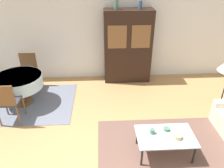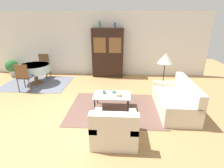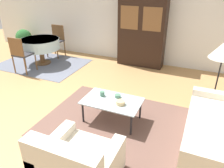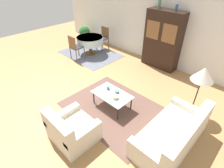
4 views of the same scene
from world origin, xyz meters
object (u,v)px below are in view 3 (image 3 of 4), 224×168
(dining_table, at_px, (40,44))
(dining_chair_near, at_px, (21,53))
(display_cabinet, at_px, (142,30))
(bowl, at_px, (120,103))
(dining_chair_far, at_px, (56,39))
(bowl_small, at_px, (118,96))
(potted_plant, at_px, (24,38))
(armchair, at_px, (77,165))
(couch, at_px, (221,132))
(coffee_table, at_px, (112,102))
(floor_lamp, at_px, (224,51))
(cup, at_px, (102,94))

(dining_table, distance_m, dining_chair_near, 0.78)
(display_cabinet, height_order, bowl, display_cabinet)
(dining_table, bearing_deg, display_cabinet, 21.95)
(dining_table, bearing_deg, dining_chair_far, 90.00)
(bowl_small, xyz_separation_m, potted_plant, (-4.62, 2.55, -0.03))
(display_cabinet, relative_size, dining_chair_far, 2.08)
(armchair, xyz_separation_m, dining_chair_far, (-3.24, 4.02, 0.28))
(couch, height_order, coffee_table, couch)
(dining_chair_far, bearing_deg, display_cabinet, -173.21)
(couch, bearing_deg, dining_chair_near, 77.96)
(dining_chair_near, bearing_deg, dining_chair_far, 90.00)
(dining_chair_near, relative_size, potted_plant, 1.35)
(couch, relative_size, dining_chair_near, 1.89)
(floor_lamp, xyz_separation_m, cup, (-1.91, -1.19, -0.70))
(coffee_table, xyz_separation_m, dining_chair_far, (-3.10, 2.61, 0.19))
(bowl_small, relative_size, potted_plant, 0.15)
(bowl, height_order, potted_plant, potted_plant)
(bowl, distance_m, bowl_small, 0.25)
(couch, bearing_deg, armchair, 130.71)
(dining_chair_near, height_order, dining_chair_far, same)
(floor_lamp, bearing_deg, armchair, -119.92)
(coffee_table, xyz_separation_m, display_cabinet, (-0.36, 2.94, 0.64))
(dining_table, height_order, potted_plant, dining_table)
(potted_plant, bearing_deg, floor_lamp, -12.79)
(floor_lamp, relative_size, bowl_small, 12.76)
(couch, xyz_separation_m, bowl_small, (-1.74, 0.13, 0.16))
(bowl, distance_m, potted_plant, 5.49)
(dining_table, xyz_separation_m, floor_lamp, (4.78, -0.57, 0.57))
(coffee_table, distance_m, dining_chair_far, 4.06)
(armchair, relative_size, bowl_small, 8.72)
(armchair, bearing_deg, dining_table, 134.94)
(coffee_table, height_order, bowl, bowl)
(floor_lamp, bearing_deg, display_cabinet, 140.57)
(bowl_small, bearing_deg, floor_lamp, 34.71)
(dining_chair_far, relative_size, bowl, 6.39)
(cup, bearing_deg, floor_lamp, 32.01)
(armchair, distance_m, bowl, 1.36)
(dining_chair_near, xyz_separation_m, floor_lamp, (4.78, 0.21, 0.60))
(armchair, height_order, bowl, armchair)
(couch, xyz_separation_m, display_cabinet, (-2.15, 2.93, 0.73))
(dining_chair_far, relative_size, bowl_small, 9.13)
(display_cabinet, relative_size, bowl_small, 19.02)
(couch, distance_m, display_cabinet, 3.70)
(dining_chair_near, height_order, cup, dining_chair_near)
(dining_chair_near, height_order, bowl_small, dining_chair_near)
(couch, xyz_separation_m, coffee_table, (-1.79, -0.01, 0.09))
(coffee_table, relative_size, floor_lamp, 0.75)
(armchair, bearing_deg, potted_plant, 138.97)
(armchair, height_order, potted_plant, armchair)
(bowl_small, bearing_deg, couch, -4.22)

